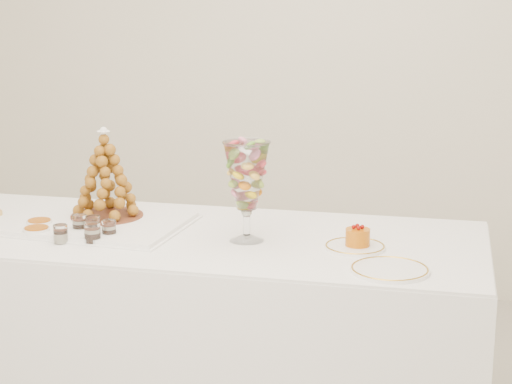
# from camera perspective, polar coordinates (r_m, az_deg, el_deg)

# --- Properties ---
(buffet_table) EXTENTS (2.12, 0.91, 0.80)m
(buffet_table) POSITION_cam_1_polar(r_m,az_deg,el_deg) (3.27, -3.91, -9.54)
(buffet_table) COLOR white
(buffet_table) RESTS_ON ground
(lace_tray) EXTENTS (0.64, 0.50, 0.02)m
(lace_tray) POSITION_cam_1_polar(r_m,az_deg,el_deg) (3.28, -10.39, -2.09)
(lace_tray) COLOR white
(lace_tray) RESTS_ON buffet_table
(macaron_vase) EXTENTS (0.16, 0.16, 0.36)m
(macaron_vase) POSITION_cam_1_polar(r_m,az_deg,el_deg) (3.00, -0.63, 1.00)
(macaron_vase) COLOR white
(macaron_vase) RESTS_ON buffet_table
(cake_plate) EXTENTS (0.21, 0.21, 0.01)m
(cake_plate) POSITION_cam_1_polar(r_m,az_deg,el_deg) (2.98, 6.62, -3.66)
(cake_plate) COLOR white
(cake_plate) RESTS_ON buffet_table
(spare_plate) EXTENTS (0.25, 0.25, 0.01)m
(spare_plate) POSITION_cam_1_polar(r_m,az_deg,el_deg) (2.76, 8.90, -5.15)
(spare_plate) COLOR white
(spare_plate) RESTS_ON buffet_table
(verrine_a) EXTENTS (0.06, 0.06, 0.07)m
(verrine_a) POSITION_cam_1_polar(r_m,az_deg,el_deg) (3.20, -11.68, -2.11)
(verrine_a) COLOR white
(verrine_a) RESTS_ON buffet_table
(verrine_b) EXTENTS (0.07, 0.07, 0.07)m
(verrine_b) POSITION_cam_1_polar(r_m,az_deg,el_deg) (3.16, -10.82, -2.23)
(verrine_b) COLOR white
(verrine_b) RESTS_ON buffet_table
(verrine_c) EXTENTS (0.05, 0.05, 0.07)m
(verrine_c) POSITION_cam_1_polar(r_m,az_deg,el_deg) (3.11, -9.77, -2.49)
(verrine_c) COLOR white
(verrine_c) RESTS_ON buffet_table
(verrine_d) EXTENTS (0.05, 0.05, 0.07)m
(verrine_d) POSITION_cam_1_polar(r_m,az_deg,el_deg) (3.09, -12.90, -2.74)
(verrine_d) COLOR white
(verrine_d) RESTS_ON buffet_table
(verrine_e) EXTENTS (0.06, 0.06, 0.08)m
(verrine_e) POSITION_cam_1_polar(r_m,az_deg,el_deg) (3.06, -10.85, -2.73)
(verrine_e) COLOR white
(verrine_e) RESTS_ON buffet_table
(ramekin_back) EXTENTS (0.09, 0.09, 0.03)m
(ramekin_back) POSITION_cam_1_polar(r_m,az_deg,el_deg) (3.30, -14.24, -2.11)
(ramekin_back) COLOR white
(ramekin_back) RESTS_ON buffet_table
(ramekin_front) EXTENTS (0.10, 0.10, 0.03)m
(ramekin_front) POSITION_cam_1_polar(r_m,az_deg,el_deg) (3.20, -14.41, -2.61)
(ramekin_front) COLOR white
(ramekin_front) RESTS_ON buffet_table
(croquembouche) EXTENTS (0.28, 0.28, 0.35)m
(croquembouche) POSITION_cam_1_polar(r_m,az_deg,el_deg) (3.31, -10.02, 1.23)
(croquembouche) COLOR brown
(croquembouche) RESTS_ON lace_tray
(mousse_cake) EXTENTS (0.09, 0.09, 0.07)m
(mousse_cake) POSITION_cam_1_polar(r_m,az_deg,el_deg) (2.97, 6.80, -2.99)
(mousse_cake) COLOR #C15F08
(mousse_cake) RESTS_ON cake_plate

